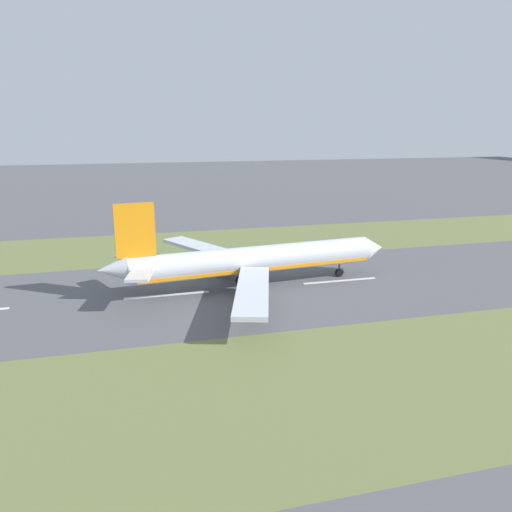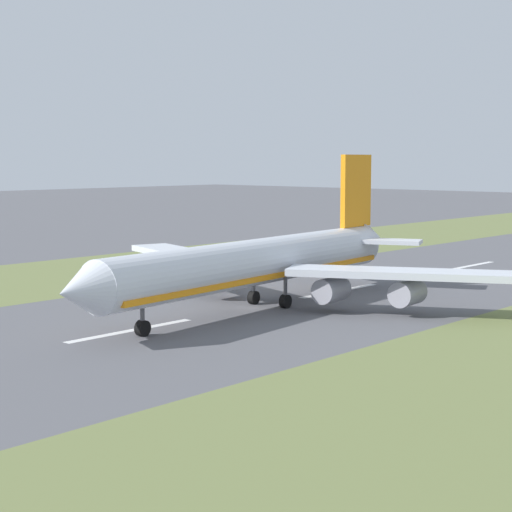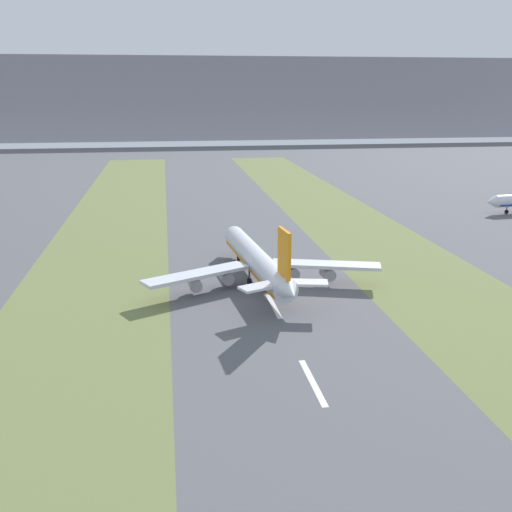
# 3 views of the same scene
# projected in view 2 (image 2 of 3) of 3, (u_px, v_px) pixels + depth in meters

# --- Properties ---
(ground_plane) EXTENTS (800.00, 800.00, 0.00)m
(ground_plane) POSITION_uv_depth(u_px,v_px,m) (250.00, 308.00, 112.62)
(ground_plane) COLOR #56565B
(grass_median_east) EXTENTS (40.00, 600.00, 0.01)m
(grass_median_east) POSITION_uv_depth(u_px,v_px,m) (51.00, 277.00, 142.49)
(grass_median_east) COLOR olive
(grass_median_east) RESTS_ON ground
(centreline_dash_near) EXTENTS (1.20, 18.00, 0.01)m
(centreline_dash_near) POSITION_uv_depth(u_px,v_px,m) (469.00, 266.00, 156.84)
(centreline_dash_near) COLOR silver
(centreline_dash_near) RESTS_ON ground
(centreline_dash_mid) EXTENTS (1.20, 18.00, 0.01)m
(centreline_dash_mid) POSITION_uv_depth(u_px,v_px,m) (339.00, 291.00, 127.26)
(centreline_dash_mid) COLOR silver
(centreline_dash_mid) RESTS_ON ground
(centreline_dash_far) EXTENTS (1.20, 18.00, 0.01)m
(centreline_dash_far) POSITION_uv_depth(u_px,v_px,m) (131.00, 330.00, 97.67)
(centreline_dash_far) COLOR silver
(centreline_dash_far) RESTS_ON ground
(airplane_main_jet) EXTENTS (63.81, 67.21, 20.20)m
(airplane_main_jet) POSITION_uv_depth(u_px,v_px,m) (265.00, 262.00, 112.48)
(airplane_main_jet) COLOR silver
(airplane_main_jet) RESTS_ON ground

